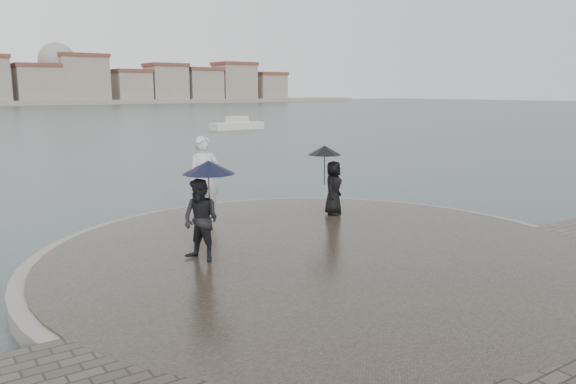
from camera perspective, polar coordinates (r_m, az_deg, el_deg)
ground at (r=10.16m, az=15.85°, el=-12.11°), size 400.00×400.00×0.00m
kerb_ring at (r=12.48m, az=3.40°, el=-6.72°), size 12.50×12.50×0.32m
quay_tip at (r=12.47m, az=3.40°, el=-6.63°), size 11.90×11.90×0.36m
statue at (r=15.11m, az=-8.49°, el=1.36°), size 0.93×0.72×2.26m
visitor_left at (r=11.55m, az=-8.64°, el=-1.37°), size 1.26×1.16×2.04m
visitor_right at (r=15.70m, az=4.36°, el=1.59°), size 1.17×0.98×1.95m
boats at (r=43.64m, az=-21.02°, el=5.08°), size 40.42×16.25×1.50m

